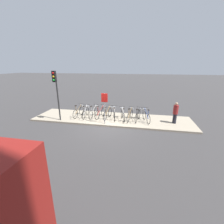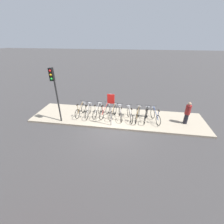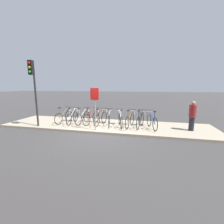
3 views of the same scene
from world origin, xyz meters
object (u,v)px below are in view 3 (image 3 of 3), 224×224
(parked_bicycle_1, at_px, (73,116))
(parked_bicycle_4, at_px, (101,117))
(parked_bicycle_2, at_px, (84,116))
(parked_bicycle_8, at_px, (141,119))
(parked_bicycle_5, at_px, (109,118))
(parked_bicycle_7, at_px, (130,119))
(parked_bicycle_3, at_px, (92,117))
(parked_bicycle_6, at_px, (120,119))
(sign_post, at_px, (95,102))
(parked_bicycle_9, at_px, (151,120))
(pedestrian, at_px, (192,115))
(traffic_light, at_px, (33,80))
(parked_bicycle_0, at_px, (65,116))

(parked_bicycle_1, xyz_separation_m, parked_bicycle_4, (1.80, 0.09, 0.00))
(parked_bicycle_2, distance_m, parked_bicycle_8, 3.46)
(parked_bicycle_5, relative_size, parked_bicycle_7, 0.99)
(parked_bicycle_3, bearing_deg, parked_bicycle_7, -4.03)
(parked_bicycle_6, height_order, sign_post, sign_post)
(parked_bicycle_2, xyz_separation_m, parked_bicycle_5, (1.65, -0.11, 0.00))
(parked_bicycle_8, relative_size, sign_post, 0.75)
(parked_bicycle_5, xyz_separation_m, sign_post, (-0.48, -1.11, 1.04))
(parked_bicycle_3, relative_size, parked_bicycle_4, 0.98)
(parked_bicycle_5, distance_m, parked_bicycle_8, 1.80)
(parked_bicycle_3, distance_m, parked_bicycle_5, 1.09)
(parked_bicycle_3, relative_size, parked_bicycle_9, 1.01)
(parked_bicycle_6, bearing_deg, parked_bicycle_8, 2.06)
(parked_bicycle_7, xyz_separation_m, pedestrian, (3.16, -0.03, 0.35))
(parked_bicycle_5, xyz_separation_m, parked_bicycle_7, (1.23, -0.05, 0.00))
(parked_bicycle_4, xyz_separation_m, pedestrian, (4.89, -0.16, 0.35))
(parked_bicycle_3, relative_size, traffic_light, 0.44)
(pedestrian, bearing_deg, parked_bicycle_4, 178.17)
(parked_bicycle_1, height_order, pedestrian, pedestrian)
(parked_bicycle_1, height_order, parked_bicycle_6, same)
(parked_bicycle_3, height_order, parked_bicycle_4, same)
(parked_bicycle_2, xyz_separation_m, pedestrian, (6.04, -0.19, 0.35))
(parked_bicycle_4, relative_size, parked_bicycle_9, 1.03)
(parked_bicycle_0, xyz_separation_m, parked_bicycle_7, (4.12, -0.08, 0.00))
(parked_bicycle_4, bearing_deg, sign_post, -88.70)
(parked_bicycle_1, xyz_separation_m, parked_bicycle_5, (2.30, 0.01, 0.00))
(parked_bicycle_8, bearing_deg, pedestrian, -1.21)
(parked_bicycle_3, height_order, parked_bicycle_6, same)
(parked_bicycle_4, relative_size, parked_bicycle_8, 1.00)
(pedestrian, distance_m, traffic_light, 8.61)
(parked_bicycle_0, height_order, traffic_light, traffic_light)
(parked_bicycle_4, xyz_separation_m, parked_bicycle_7, (1.74, -0.12, 0.00))
(parked_bicycle_0, relative_size, parked_bicycle_2, 1.00)
(parked_bicycle_3, distance_m, sign_post, 1.72)
(parked_bicycle_9, bearing_deg, sign_post, -159.49)
(parked_bicycle_6, xyz_separation_m, parked_bicycle_9, (1.72, 0.03, 0.00))
(parked_bicycle_0, height_order, parked_bicycle_7, same)
(parked_bicycle_3, relative_size, parked_bicycle_6, 1.00)
(parked_bicycle_7, height_order, pedestrian, pedestrian)
(parked_bicycle_0, distance_m, pedestrian, 7.28)
(parked_bicycle_2, bearing_deg, parked_bicycle_1, -169.88)
(parked_bicycle_1, relative_size, pedestrian, 1.08)
(parked_bicycle_8, height_order, pedestrian, pedestrian)
(parked_bicycle_3, distance_m, parked_bicycle_7, 2.32)
(parked_bicycle_4, bearing_deg, parked_bicycle_9, -2.30)
(parked_bicycle_8, xyz_separation_m, traffic_light, (-5.77, -1.13, 2.15))
(parked_bicycle_3, xyz_separation_m, parked_bicycle_9, (3.47, -0.16, 0.00))
(sign_post, bearing_deg, parked_bicycle_3, 116.28)
(parked_bicycle_8, xyz_separation_m, sign_post, (-2.28, -1.08, 1.04))
(parked_bicycle_8, bearing_deg, parked_bicycle_0, 179.29)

